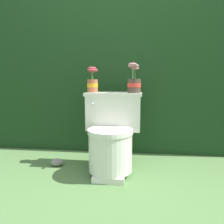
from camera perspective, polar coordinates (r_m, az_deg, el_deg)
name	(u,v)px	position (r m, az deg, el deg)	size (l,w,h in m)	color
ground_plane	(110,174)	(1.97, -0.62, -15.81)	(12.00, 12.00, 0.00)	#4C703D
hedge_backdrop	(121,76)	(2.86, 2.24, 9.28)	(3.39, 0.98, 1.71)	#193819
toilet	(112,134)	(1.92, -0.09, -5.89)	(0.51, 0.53, 0.69)	silver
potted_plant_left	(92,82)	(2.04, -5.13, 7.92)	(0.10, 0.10, 0.23)	#9E5638
potted_plant_midleft	(134,82)	(1.96, 5.78, 7.72)	(0.12, 0.13, 0.26)	#47382D
garden_stone	(57,162)	(2.19, -14.19, -12.61)	(0.12, 0.10, 0.07)	gray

